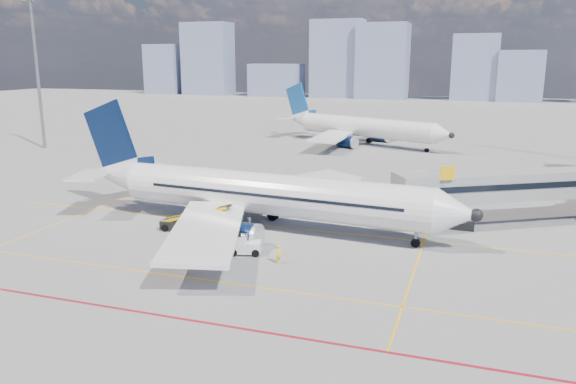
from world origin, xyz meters
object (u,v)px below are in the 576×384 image
at_px(second_aircraft, 359,127).
at_px(ramp_worker, 279,254).
at_px(cargo_dolly, 207,241).
at_px(belt_loader, 188,223).
at_px(main_aircraft, 254,193).
at_px(baggage_tug, 244,244).

distance_m(second_aircraft, ramp_worker, 64.35).
bearing_deg(ramp_worker, cargo_dolly, 97.76).
xyz_separation_m(cargo_dolly, belt_loader, (-4.29, 4.68, -0.20)).
bearing_deg(second_aircraft, ramp_worker, -59.90).
relative_size(main_aircraft, belt_loader, 5.84).
xyz_separation_m(main_aircraft, ramp_worker, (5.48, -8.64, -2.47)).
height_order(main_aircraft, baggage_tug, main_aircraft).
distance_m(main_aircraft, baggage_tug, 8.12).
bearing_deg(baggage_tug, second_aircraft, 78.66).
xyz_separation_m(second_aircraft, cargo_dolly, (0.59, -63.28, -2.30)).
distance_m(baggage_tug, belt_loader, 8.40).
bearing_deg(main_aircraft, belt_loader, -142.84).
bearing_deg(main_aircraft, cargo_dolly, -91.89).
distance_m(cargo_dolly, belt_loader, 6.35).
bearing_deg(main_aircraft, ramp_worker, -52.91).
height_order(main_aircraft, belt_loader, main_aircraft).
height_order(main_aircraft, second_aircraft, main_aircraft).
bearing_deg(second_aircraft, main_aircraft, -64.57).
distance_m(main_aircraft, belt_loader, 6.67).
xyz_separation_m(main_aircraft, belt_loader, (-5.22, -3.32, -2.50)).
relative_size(belt_loader, ramp_worker, 4.54).
relative_size(cargo_dolly, ramp_worker, 2.14).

